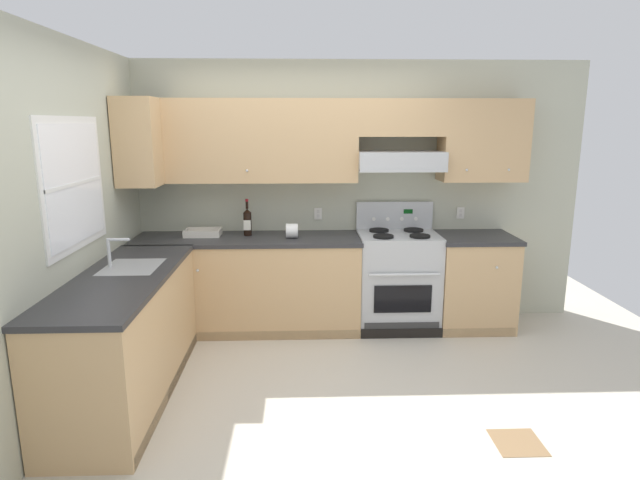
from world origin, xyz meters
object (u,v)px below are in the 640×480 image
Objects in this scene: stove at (397,279)px; bowl at (203,233)px; wine_bottle at (247,221)px; paper_towel_roll at (292,231)px.

bowl is at bearing 177.59° from stove.
bowl is at bearing -178.95° from wine_bottle.
bowl is 2.52× the size of paper_towel_roll.
stove is 1.13m from paper_towel_roll.
wine_bottle is 0.45m from paper_towel_roll.
stove is 3.54× the size of bowl.
stove is 1.55m from wine_bottle.
paper_towel_roll is (0.85, -0.12, 0.05)m from bowl.
bowl is 0.86m from paper_towel_roll.
stove reaches higher than bowl.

